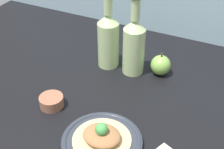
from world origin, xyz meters
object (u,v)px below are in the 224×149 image
at_px(cider_bottle_right, 134,44).
at_px(dipping_bowl, 52,101).
at_px(plated_food, 100,135).
at_px(apple, 161,65).
at_px(plate, 101,141).
at_px(cider_bottle_left, 108,38).

relative_size(cider_bottle_right, dipping_bowl, 3.86).
distance_m(plated_food, cider_bottle_right, 0.37).
xyz_separation_m(plated_food, cider_bottle_right, (-0.06, 0.36, 0.08)).
height_order(apple, dipping_bowl, apple).
bearing_deg(plated_food, dipping_bowl, 160.83).
distance_m(plate, dipping_bowl, 0.22).
distance_m(plated_food, apple, 0.39).
distance_m(plate, cider_bottle_left, 0.40).
height_order(cider_bottle_right, apple, cider_bottle_right).
bearing_deg(dipping_bowl, plated_food, -19.17).
bearing_deg(apple, plate, -95.68).
bearing_deg(dipping_bowl, plate, -19.17).
bearing_deg(apple, cider_bottle_right, -163.09).
bearing_deg(plated_food, cider_bottle_left, 113.13).
bearing_deg(plate, cider_bottle_left, 113.13).
distance_m(cider_bottle_left, cider_bottle_right, 0.10).
bearing_deg(dipping_bowl, cider_bottle_right, 61.49).
bearing_deg(cider_bottle_right, apple, 16.91).
distance_m(plate, plated_food, 0.02).
height_order(plate, plated_food, plated_food).
relative_size(plated_food, apple, 1.89).
height_order(plate, cider_bottle_left, cider_bottle_left).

